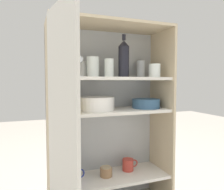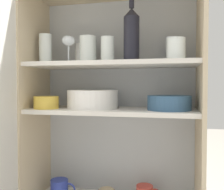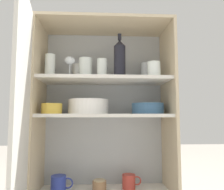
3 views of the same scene
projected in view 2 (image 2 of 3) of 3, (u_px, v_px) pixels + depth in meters
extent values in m
cube|color=#B2B7BC|center=(119.00, 118.00, 1.42)|extent=(0.83, 0.02, 1.25)
cube|color=#CCB793|center=(36.00, 120.00, 1.36)|extent=(0.02, 0.33, 1.25)
cube|color=#CCB793|center=(200.00, 125.00, 1.18)|extent=(0.02, 0.33, 1.25)
cube|color=silver|center=(112.00, 111.00, 1.27)|extent=(0.80, 0.30, 0.02)
cube|color=silver|center=(112.00, 65.00, 1.26)|extent=(0.80, 0.30, 0.02)
cylinder|color=white|center=(88.00, 50.00, 1.29)|extent=(0.08, 0.08, 0.13)
cylinder|color=white|center=(172.00, 50.00, 1.28)|extent=(0.06, 0.06, 0.13)
cylinder|color=white|center=(108.00, 50.00, 1.24)|extent=(0.06, 0.06, 0.12)
cylinder|color=white|center=(83.00, 54.00, 1.37)|extent=(0.08, 0.08, 0.11)
cylinder|color=white|center=(45.00, 49.00, 1.32)|extent=(0.06, 0.06, 0.15)
cylinder|color=white|center=(176.00, 49.00, 1.11)|extent=(0.08, 0.08, 0.09)
cylinder|color=white|center=(69.00, 63.00, 1.30)|extent=(0.06, 0.06, 0.01)
cylinder|color=white|center=(69.00, 54.00, 1.30)|extent=(0.01, 0.01, 0.08)
ellipsoid|color=white|center=(68.00, 41.00, 1.30)|extent=(0.06, 0.06, 0.05)
cylinder|color=black|center=(131.00, 40.00, 1.23)|extent=(0.07, 0.07, 0.21)
cone|color=black|center=(132.00, 13.00, 1.22)|extent=(0.07, 0.07, 0.04)
cylinder|color=black|center=(132.00, 4.00, 1.22)|extent=(0.02, 0.02, 0.04)
cylinder|color=white|center=(93.00, 107.00, 1.30)|extent=(0.25, 0.25, 0.01)
cylinder|color=white|center=(93.00, 105.00, 1.30)|extent=(0.25, 0.25, 0.01)
cylinder|color=white|center=(93.00, 104.00, 1.30)|extent=(0.25, 0.25, 0.01)
cylinder|color=white|center=(93.00, 102.00, 1.30)|extent=(0.25, 0.25, 0.01)
cylinder|color=white|center=(93.00, 100.00, 1.30)|extent=(0.25, 0.25, 0.01)
cylinder|color=white|center=(93.00, 98.00, 1.30)|extent=(0.25, 0.25, 0.01)
cylinder|color=white|center=(93.00, 96.00, 1.30)|extent=(0.25, 0.25, 0.01)
cylinder|color=white|center=(93.00, 95.00, 1.30)|extent=(0.25, 0.25, 0.01)
cylinder|color=white|center=(93.00, 93.00, 1.30)|extent=(0.25, 0.25, 0.01)
cylinder|color=white|center=(93.00, 91.00, 1.30)|extent=(0.25, 0.25, 0.01)
cylinder|color=#33567A|center=(169.00, 103.00, 1.20)|extent=(0.20, 0.20, 0.07)
torus|color=#33567A|center=(169.00, 96.00, 1.19)|extent=(0.20, 0.20, 0.01)
cylinder|color=gold|center=(46.00, 102.00, 1.27)|extent=(0.12, 0.12, 0.06)
torus|color=gold|center=(46.00, 97.00, 1.27)|extent=(0.12, 0.12, 0.01)
cylinder|color=#283893|center=(59.00, 189.00, 1.33)|extent=(0.09, 0.09, 0.10)
torus|color=#283893|center=(69.00, 189.00, 1.32)|extent=(0.07, 0.01, 0.07)
cylinder|color=tan|center=(106.00, 190.00, 1.29)|extent=(0.07, 0.07, 0.01)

